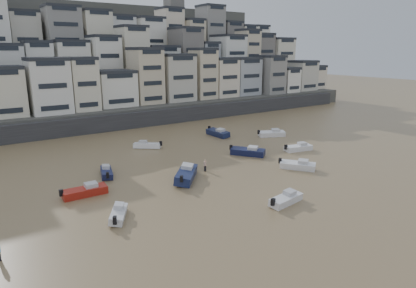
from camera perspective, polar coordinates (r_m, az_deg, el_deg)
harbor_wall at (r=84.62m, az=-12.86°, el=3.50°), size 140.00×3.00×3.50m
hillside at (r=122.46m, az=-18.29°, el=11.72°), size 141.04×66.00×50.00m
boat_a at (r=43.74m, az=11.90°, el=-8.11°), size 5.35×2.43×1.41m
boat_b at (r=56.22m, az=13.65°, el=-3.05°), size 4.60×5.59×1.51m
boat_c at (r=50.40m, az=-3.37°, el=-4.41°), size 6.59×7.04×1.98m
boat_d at (r=66.40m, az=13.73°, el=-0.39°), size 5.73×2.95×1.49m
boat_e at (r=62.03m, az=6.14°, el=-0.99°), size 5.16×6.26×1.69m
boat_f at (r=53.76m, az=-15.37°, el=-4.06°), size 2.92×5.22×1.35m
boat_g at (r=76.02m, az=9.79°, el=1.71°), size 6.13×4.14×1.60m
boat_h at (r=67.14m, az=-9.35°, el=-0.02°), size 5.20×4.65×1.44m
boat_i at (r=75.43m, az=1.52°, el=1.88°), size 2.12×6.45×1.76m
boat_j at (r=40.45m, az=-13.63°, el=-10.22°), size 3.72×4.91×1.30m
boat_k at (r=47.36m, az=-18.43°, el=-6.68°), size 5.76×1.97×1.56m
person_pink at (r=53.72m, az=-0.45°, el=-3.32°), size 0.44×0.44×1.74m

